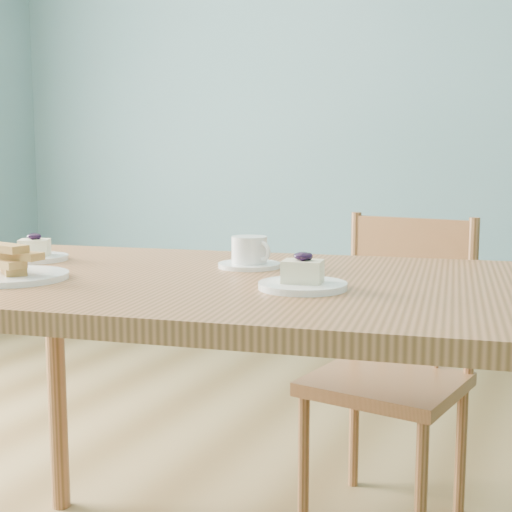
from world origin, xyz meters
TOP-DOWN VIEW (x-y plane):
  - room at (0.00, 0.00)m, footprint 5.01×5.01m
  - dining_table at (0.27, 0.04)m, footprint 1.59×1.07m
  - dining_chair at (0.46, 0.65)m, footprint 0.45×0.43m
  - cheesecake_plate_near at (0.45, -0.02)m, footprint 0.17×0.17m
  - cheesecake_plate_far at (-0.31, 0.06)m, footprint 0.16×0.16m
  - coffee_cup at (0.23, 0.18)m, footprint 0.15×0.15m
  - biscotti_plate at (-0.15, -0.18)m, footprint 0.23×0.23m

SIDE VIEW (x-z plane):
  - dining_chair at x=0.46m, z-range 0.01..0.89m
  - dining_table at x=0.27m, z-range 0.31..1.10m
  - cheesecake_plate_far at x=-0.31m, z-range 0.77..0.84m
  - cheesecake_plate_near at x=0.45m, z-range 0.77..0.84m
  - biscotti_plate at x=-0.15m, z-range 0.77..0.85m
  - coffee_cup at x=0.23m, z-range 0.78..0.85m
  - room at x=0.00m, z-range -0.01..2.71m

